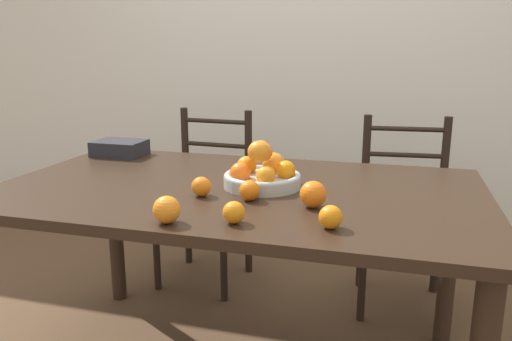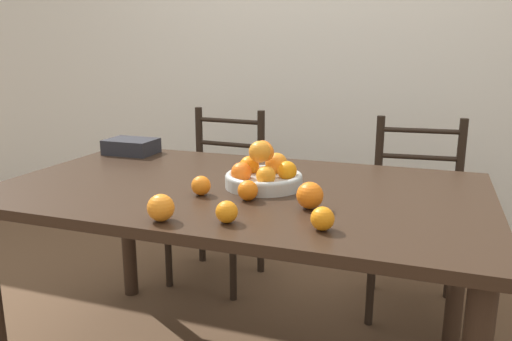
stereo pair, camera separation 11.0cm
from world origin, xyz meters
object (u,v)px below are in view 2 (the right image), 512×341
(orange_loose_5, at_px, (322,219))
(fruit_bowl, at_px, (264,173))
(orange_loose_1, at_px, (161,208))
(orange_loose_4, at_px, (248,190))
(chair_left, at_px, (219,197))
(chair_right, at_px, (416,218))
(orange_loose_2, at_px, (201,186))
(orange_loose_0, at_px, (227,212))
(book_stack, at_px, (131,146))
(orange_loose_3, at_px, (310,195))

(orange_loose_5, bearing_deg, fruit_bowl, 128.79)
(orange_loose_1, relative_size, orange_loose_4, 1.18)
(orange_loose_5, bearing_deg, orange_loose_4, 146.59)
(orange_loose_5, height_order, chair_left, chair_left)
(orange_loose_4, height_order, chair_left, chair_left)
(fruit_bowl, height_order, chair_right, fruit_bowl)
(orange_loose_2, relative_size, chair_right, 0.07)
(orange_loose_0, relative_size, orange_loose_2, 0.97)
(fruit_bowl, xyz_separation_m, orange_loose_5, (0.29, -0.36, -0.02))
(orange_loose_4, relative_size, chair_left, 0.07)
(fruit_bowl, bearing_deg, chair_left, 124.31)
(orange_loose_2, bearing_deg, orange_loose_0, -50.03)
(orange_loose_0, bearing_deg, book_stack, 137.29)
(orange_loose_3, bearing_deg, fruit_bowl, 138.62)
(orange_loose_3, relative_size, orange_loose_4, 1.25)
(orange_loose_4, bearing_deg, fruit_bowl, 91.31)
(orange_loose_1, distance_m, chair_right, 1.41)
(fruit_bowl, relative_size, chair_right, 0.30)
(fruit_bowl, bearing_deg, orange_loose_3, -41.38)
(orange_loose_2, height_order, orange_loose_3, orange_loose_3)
(orange_loose_4, distance_m, chair_right, 1.10)
(orange_loose_2, height_order, chair_left, chair_left)
(orange_loose_5, relative_size, chair_left, 0.07)
(fruit_bowl, xyz_separation_m, orange_loose_3, (0.21, -0.19, -0.01))
(chair_right, distance_m, book_stack, 1.38)
(orange_loose_5, bearing_deg, orange_loose_0, -173.19)
(orange_loose_0, relative_size, orange_loose_5, 0.98)
(orange_loose_3, bearing_deg, chair_right, 72.26)
(orange_loose_2, xyz_separation_m, orange_loose_3, (0.38, -0.02, 0.01))
(orange_loose_1, height_order, chair_right, chair_right)
(chair_right, xyz_separation_m, book_stack, (-1.28, -0.41, 0.34))
(orange_loose_0, bearing_deg, orange_loose_3, 47.20)
(orange_loose_2, bearing_deg, orange_loose_5, -22.92)
(chair_left, relative_size, book_stack, 4.10)
(orange_loose_0, height_order, orange_loose_3, orange_loose_3)
(orange_loose_3, distance_m, book_stack, 1.11)
(orange_loose_3, xyz_separation_m, book_stack, (-0.98, 0.53, -0.01))
(orange_loose_2, xyz_separation_m, chair_right, (0.68, 0.92, -0.34))
(orange_loose_4, distance_m, chair_left, 1.11)
(orange_loose_4, height_order, book_stack, book_stack)
(orange_loose_2, relative_size, orange_loose_3, 0.79)
(orange_loose_1, bearing_deg, chair_right, 60.57)
(orange_loose_4, bearing_deg, orange_loose_2, 178.81)
(orange_loose_4, bearing_deg, chair_left, 119.21)
(chair_left, bearing_deg, fruit_bowl, -52.08)
(orange_loose_5, relative_size, chair_right, 0.07)
(orange_loose_4, xyz_separation_m, orange_loose_5, (0.29, -0.19, -0.00))
(fruit_bowl, bearing_deg, orange_loose_1, -109.83)
(orange_loose_0, bearing_deg, orange_loose_2, 129.97)
(chair_right, relative_size, book_stack, 4.10)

